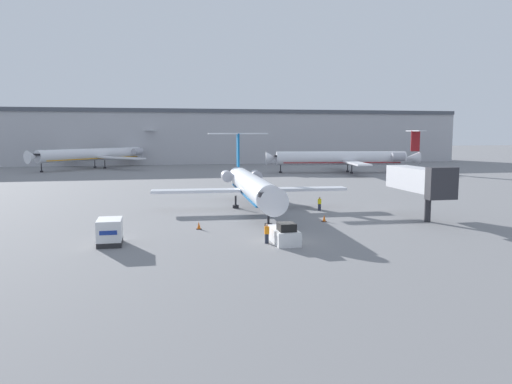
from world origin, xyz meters
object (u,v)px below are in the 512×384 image
Objects in this scene: jet_bridge at (420,180)px; airplane_main at (251,185)px; traffic_cone_right at (324,218)px; pushback_tug at (284,234)px; traffic_cone_left at (199,226)px; airplane_parked_far_right at (96,154)px; airplane_parked_far_left at (346,158)px; luggage_cart at (110,232)px; worker_near_tug at (267,233)px; worker_by_wing at (320,203)px.

airplane_main is at bearing 146.83° from jet_bridge.
airplane_main is at bearing 119.57° from traffic_cone_right.
traffic_cone_left is at bearing 131.25° from pushback_tug.
airplane_parked_far_right reaches higher than airplane_main.
luggage_cart is at bearing -125.63° from airplane_parked_far_left.
pushback_tug is at bearing -92.98° from airplane_main.
pushback_tug is 1.45× the size of luggage_cart.
worker_near_tug is 2.24× the size of traffic_cone_right.
worker_near_tug is at bearing -9.67° from luggage_cart.
luggage_cart is 4.02× the size of traffic_cone_right.
pushback_tug is 2.60× the size of worker_near_tug.
traffic_cone_left is 25.47m from jet_bridge.
airplane_main is 14.84m from traffic_cone_left.
airplane_parked_far_right reaches higher than airplane_parked_far_left.
traffic_cone_left is at bearing -78.28° from airplane_parked_far_right.
airplane_main is 18.08× the size of worker_by_wing.
jet_bridge is (11.14, -0.51, 4.07)m from traffic_cone_right.
airplane_main is 24.11m from luggage_cart.
pushback_tug is (-1.04, -20.06, -2.38)m from airplane_main.
airplane_main reaches higher than jet_bridge.
luggage_cart is 34.21m from jet_bridge.
airplane_main is 0.97× the size of airplane_parked_far_right.
airplane_parked_far_left reaches higher than traffic_cone_left.
airplane_parked_far_left reaches higher than pushback_tug.
pushback_tug is 19.33m from worker_by_wing.
airplane_parked_far_left reaches higher than traffic_cone_right.
jet_bridge reaches higher than worker_by_wing.
worker_by_wing is 12.68m from jet_bridge.
worker_near_tug is 9.45m from traffic_cone_left.
pushback_tug is 80.80m from airplane_parked_far_left.
traffic_cone_right is at bearing 177.36° from jet_bridge.
airplane_parked_far_left is 3.61× the size of jet_bridge.
airplane_parked_far_right is (-27.18, 80.75, 0.75)m from airplane_main.
airplane_parked_far_right reaches higher than pushback_tug.
worker_by_wing is 0.16× the size of jet_bridge.
pushback_tug is 11.74m from traffic_cone_right.
worker_near_tug is at bearing -122.49° from worker_by_wing.
pushback_tug reaches higher than worker_by_wing.
airplane_main is 6.81× the size of pushback_tug.
worker_near_tug is 1.02× the size of worker_by_wing.
airplane_parked_far_left is at bearing 75.10° from jet_bridge.
luggage_cart reaches higher than pushback_tug.
jet_bridge is (9.03, -8.17, 3.53)m from worker_by_wing.
luggage_cart is at bearing 170.33° from worker_near_tug.
worker_near_tug is 12.76m from traffic_cone_right.
airplane_main reaches higher than traffic_cone_left.
airplane_main is at bearing 47.66° from luggage_cart.
airplane_main is at bearing -123.07° from airplane_parked_far_left.
airplane_parked_far_right is at bearing 108.60° from airplane_main.
jet_bridge is (19.84, 8.81, 3.51)m from worker_near_tug.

